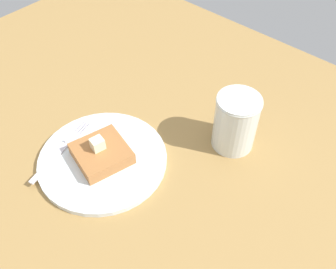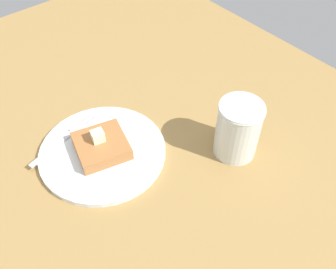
{
  "view_description": "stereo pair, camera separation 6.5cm",
  "coord_description": "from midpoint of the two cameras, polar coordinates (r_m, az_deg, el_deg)",
  "views": [
    {
      "loc": [
        36.43,
        -20.44,
        54.91
      ],
      "look_at": [
        7.09,
        12.48,
        6.83
      ],
      "focal_mm": 40.0,
      "sensor_mm": 36.0,
      "label": 1
    },
    {
      "loc": [
        40.96,
        -15.76,
        54.91
      ],
      "look_at": [
        7.09,
        12.48,
        6.83
      ],
      "focal_mm": 40.0,
      "sensor_mm": 36.0,
      "label": 2
    }
  ],
  "objects": [
    {
      "name": "table_surface",
      "position": [
        0.69,
        -14.29,
        -6.18
      ],
      "size": [
        114.85,
        114.85,
        2.33
      ],
      "primitive_type": "cube",
      "color": "#A07A43",
      "rests_on": "ground"
    },
    {
      "name": "plate",
      "position": [
        0.68,
        -12.85,
        -3.67
      ],
      "size": [
        22.81,
        22.81,
        1.04
      ],
      "color": "white",
      "rests_on": "table_surface"
    },
    {
      "name": "toast_slice_center",
      "position": [
        0.67,
        -13.08,
        -2.79
      ],
      "size": [
        10.71,
        10.79,
        2.34
      ],
      "primitive_type": "cube",
      "rotation": [
        0.0,
        0.0,
        -0.26
      ],
      "color": "#AA6B38",
      "rests_on": "plate"
    },
    {
      "name": "butter_pat_primary",
      "position": [
        0.66,
        -13.52,
        -1.55
      ],
      "size": [
        2.34,
        2.5,
        2.14
      ],
      "primitive_type": "cube",
      "rotation": [
        0.0,
        0.0,
        1.36
      ],
      "color": "#F8EFC4",
      "rests_on": "toast_slice_center"
    },
    {
      "name": "fork",
      "position": [
        0.71,
        -18.04,
        -1.94
      ],
      "size": [
        5.31,
        15.86,
        0.36
      ],
      "color": "silver",
      "rests_on": "plate"
    },
    {
      "name": "syrup_jar",
      "position": [
        0.67,
        7.49,
        1.55
      ],
      "size": [
        7.92,
        7.92,
        10.85
      ],
      "color": "#3B1809",
      "rests_on": "table_surface"
    }
  ]
}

